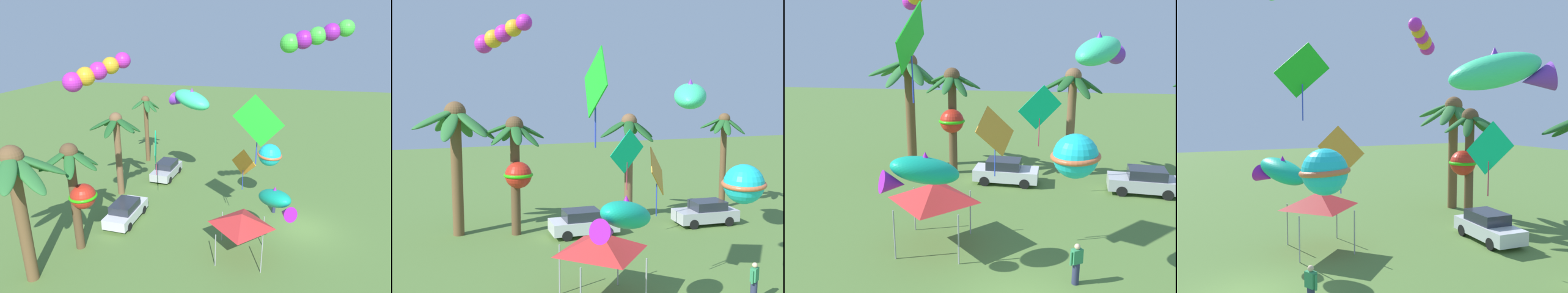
% 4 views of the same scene
% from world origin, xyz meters
% --- Properties ---
extents(palm_tree_0, '(3.18, 3.02, 6.85)m').
position_xyz_m(palm_tree_0, '(9.88, 14.95, 5.06)').
color(palm_tree_0, brown).
rests_on(palm_tree_0, ground).
extents(palm_tree_1, '(3.80, 3.55, 6.93)m').
position_xyz_m(palm_tree_1, '(-5.30, 13.84, 5.05)').
color(palm_tree_1, brown).
rests_on(palm_tree_1, ground).
extents(palm_tree_2, '(4.06, 4.15, 6.95)m').
position_xyz_m(palm_tree_2, '(2.23, 14.50, 5.13)').
color(palm_tree_2, brown).
rests_on(palm_tree_2, ground).
extents(palm_tree_3, '(4.91, 4.90, 7.77)m').
position_xyz_m(palm_tree_3, '(-8.54, 14.84, 5.82)').
color(palm_tree_3, brown).
rests_on(palm_tree_3, ground).
extents(parked_car_0, '(3.98, 1.90, 1.51)m').
position_xyz_m(parked_car_0, '(-1.69, 12.32, 0.75)').
color(parked_car_0, silver).
rests_on(parked_car_0, ground).
extents(parked_car_1, '(4.03, 2.03, 1.51)m').
position_xyz_m(parked_car_1, '(6.33, 11.78, 0.75)').
color(parked_car_1, '#BCBCC1').
rests_on(parked_car_1, ground).
extents(spectator_0, '(0.49, 0.39, 1.59)m').
position_xyz_m(spectator_0, '(1.81, 2.00, 0.81)').
color(spectator_0, '#2D3351').
rests_on(spectator_0, ground).
extents(festival_tent, '(2.86, 2.86, 2.85)m').
position_xyz_m(festival_tent, '(-3.92, 3.96, 2.47)').
color(festival_tent, '#9E9EA3').
rests_on(festival_tent, ground).
extents(kite_fish_0, '(3.20, 2.64, 1.65)m').
position_xyz_m(kite_fish_0, '(-3.84, 2.10, 3.95)').
color(kite_fish_0, '#13B78F').
extents(kite_diamond_1, '(1.36, 1.63, 2.87)m').
position_xyz_m(kite_diamond_1, '(-1.41, 4.19, 5.03)').
color(kite_diamond_1, orange).
extents(kite_ball_2, '(1.91, 1.91, 1.52)m').
position_xyz_m(kite_ball_2, '(-5.24, 13.29, 3.61)').
color(kite_ball_2, red).
extents(kite_diamond_3, '(2.34, 0.72, 3.38)m').
position_xyz_m(kite_diamond_3, '(0.27, 10.59, 5.00)').
color(kite_diamond_3, '#0BD484').
extents(kite_tube_4, '(2.55, 2.69, 1.76)m').
position_xyz_m(kite_tube_4, '(-6.43, 11.08, 11.08)').
color(kite_tube_4, '#CC27C1').
extents(kite_ball_5, '(2.47, 2.46, 1.58)m').
position_xyz_m(kite_ball_5, '(1.60, 2.59, 4.64)').
color(kite_ball_5, '#1DD0DB').
extents(kite_diamond_7, '(0.69, 2.66, 3.67)m').
position_xyz_m(kite_diamond_7, '(-4.42, 3.33, 8.58)').
color(kite_diamond_7, green).
extents(kite_fish_8, '(3.21, 3.96, 1.82)m').
position_xyz_m(kite_fish_8, '(2.98, 8.71, 8.06)').
color(kite_fish_8, '#3DEB9A').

